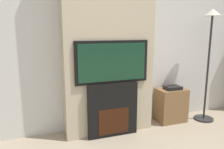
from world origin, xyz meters
name	(u,v)px	position (x,y,z in m)	size (l,w,h in m)	color
wall_back	(104,33)	(0.00, 2.03, 1.35)	(6.00, 0.06, 2.70)	silver
chimney_breast	(108,33)	(0.00, 1.85, 1.35)	(1.20, 0.30, 2.70)	#BCAD8E
fireplace	(112,109)	(0.00, 1.70, 0.36)	(0.67, 0.15, 0.72)	black
television	(112,62)	(0.00, 1.69, 0.99)	(0.97, 0.07, 0.54)	black
floor_lamp	(210,46)	(1.55, 1.69, 1.16)	(0.30, 0.30, 1.70)	#262628
media_stand	(171,104)	(1.01, 1.82, 0.27)	(0.44, 0.31, 0.57)	brown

